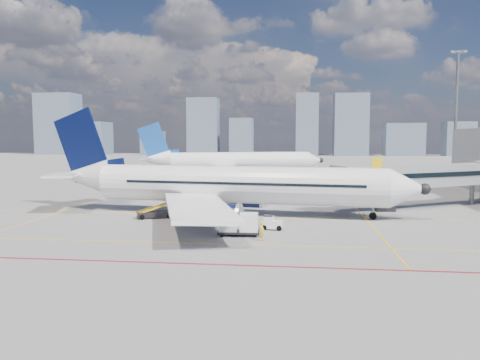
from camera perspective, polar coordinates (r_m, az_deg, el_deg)
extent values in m
plane|color=gray|center=(43.48, -2.13, -6.04)|extent=(420.00, 420.00, 0.00)
cube|color=#F9B70D|center=(51.28, -0.75, -4.32)|extent=(60.00, 0.18, 0.01)
cube|color=#F9B70D|center=(37.69, -3.54, -7.77)|extent=(80.00, 0.15, 0.01)
cube|color=#F9B70D|center=(45.55, 16.05, -5.72)|extent=(0.15, 28.00, 0.01)
cube|color=#F9B70D|center=(57.38, -21.01, -3.65)|extent=(0.15, 30.00, 0.01)
cube|color=maroon|center=(31.99, -5.49, -10.14)|extent=(90.00, 0.25, 0.01)
cube|color=#92949A|center=(60.54, 21.69, 0.48)|extent=(20.84, 13.93, 2.60)
cube|color=black|center=(60.53, 21.70, 0.67)|extent=(20.52, 13.82, 0.55)
cube|color=#92949A|center=(53.20, 13.29, 0.12)|extent=(4.49, 4.56, 3.00)
cube|color=black|center=(56.51, 17.30, -3.32)|extent=(2.20, 1.00, 0.70)
cylinder|color=slate|center=(56.33, 17.33, -1.96)|extent=(0.56, 0.56, 2.70)
cylinder|color=slate|center=(66.39, 26.42, -1.00)|extent=(0.60, 0.60, 3.90)
cube|color=#F9B70D|center=(53.27, 16.35, 2.00)|extent=(1.26, 0.82, 1.20)
cylinder|color=slate|center=(102.19, 24.81, 6.94)|extent=(0.56, 0.56, 25.00)
cube|color=slate|center=(103.48, 25.08, 13.98)|extent=(3.20, 0.40, 0.50)
cube|color=#AAACB1|center=(102.89, 24.47, 14.06)|extent=(0.60, 0.15, 0.35)
cube|color=#AAACB1|center=(103.24, 25.12, 14.00)|extent=(0.60, 0.15, 0.35)
cube|color=#AAACB1|center=(103.62, 25.77, 13.94)|extent=(0.60, 0.15, 0.35)
cube|color=slate|center=(262.61, -21.24, 6.36)|extent=(20.55, 13.10, 31.42)
cube|color=slate|center=(254.96, -17.77, 4.86)|extent=(18.44, 15.73, 16.71)
cube|color=slate|center=(243.03, -10.52, 4.45)|extent=(10.62, 10.97, 11.90)
cube|color=slate|center=(236.73, -4.51, 6.50)|extent=(15.18, 9.15, 28.39)
cube|color=slate|center=(233.66, 0.21, 5.29)|extent=(10.83, 13.28, 18.24)
cube|color=slate|center=(232.32, 8.16, 6.70)|extent=(10.82, 10.29, 30.07)
cube|color=slate|center=(233.76, 13.33, 6.56)|extent=(16.08, 12.49, 29.70)
cube|color=slate|center=(237.85, 19.34, 4.67)|extent=(18.13, 9.45, 15.53)
cube|color=slate|center=(244.53, 25.10, 4.55)|extent=(13.28, 9.13, 16.14)
cylinder|color=white|center=(51.53, -0.11, -0.57)|extent=(32.03, 7.85, 4.13)
cone|color=white|center=(50.42, 19.94, -1.01)|extent=(4.27, 4.55, 4.13)
sphere|color=black|center=(50.61, 21.61, -1.04)|extent=(1.29, 1.29, 1.16)
cone|color=white|center=(59.04, -18.61, 0.45)|extent=(7.22, 4.90, 4.13)
cube|color=black|center=(50.23, 18.40, -0.32)|extent=(1.76, 1.76, 0.48)
cube|color=white|center=(61.23, 0.54, -0.74)|extent=(13.68, 17.83, 0.61)
cube|color=white|center=(43.01, -5.17, -3.25)|extent=(10.44, 18.32, 0.61)
cylinder|color=#070F36|center=(57.87, 0.81, -2.40)|extent=(4.07, 2.87, 2.44)
cylinder|color=#070F36|center=(46.10, -2.55, -4.34)|extent=(4.07, 2.87, 2.44)
cylinder|color=#AAACB1|center=(57.47, 2.77, -2.46)|extent=(0.66, 2.52, 2.50)
cylinder|color=#AAACB1|center=(45.59, -0.11, -4.44)|extent=(0.66, 2.52, 2.50)
cube|color=#070F36|center=(58.87, -18.71, 4.00)|extent=(7.25, 1.19, 9.03)
cube|color=#070F36|center=(57.65, -16.50, 1.51)|extent=(5.97, 1.02, 2.28)
cube|color=white|center=(62.11, -17.29, 1.05)|extent=(5.64, 6.73, 0.23)
cube|color=white|center=(56.41, -20.81, 0.56)|extent=(4.62, 6.56, 0.23)
cylinder|color=slate|center=(50.45, 15.91, -3.64)|extent=(0.31, 0.31, 1.80)
cylinder|color=black|center=(50.53, 15.89, -4.22)|extent=(0.79, 0.37, 0.76)
cylinder|color=slate|center=(54.73, -0.51, -2.87)|extent=(0.36, 0.36, 1.60)
cylinder|color=black|center=(54.77, -0.51, -3.19)|extent=(1.07, 0.76, 1.00)
cylinder|color=slate|center=(49.46, -2.06, -3.73)|extent=(0.36, 0.36, 1.60)
cylinder|color=black|center=(49.51, -2.06, -4.08)|extent=(1.07, 0.76, 1.00)
cube|color=black|center=(53.36, 0.96, -0.04)|extent=(25.88, 3.17, 0.28)
cube|color=black|center=(49.39, -0.07, -0.45)|extent=(25.88, 3.17, 0.28)
cylinder|color=white|center=(104.64, 0.09, 2.32)|extent=(31.03, 13.83, 4.08)
cone|color=white|center=(109.62, 9.12, 2.38)|extent=(4.86, 5.06, 4.08)
sphere|color=black|center=(110.15, 9.83, 2.38)|extent=(1.46, 1.46, 1.15)
cone|color=white|center=(102.40, -10.39, 2.49)|extent=(7.64, 5.99, 4.08)
cube|color=black|center=(109.11, 8.46, 2.68)|extent=(1.99, 1.99, 0.47)
cube|color=white|center=(113.62, -1.66, 1.97)|extent=(7.06, 17.69, 0.60)
cube|color=white|center=(95.19, 0.34, 1.36)|extent=(15.67, 16.39, 0.60)
cylinder|color=#070F36|center=(110.61, -0.82, 1.21)|extent=(4.33, 3.48, 2.40)
cylinder|color=#070F36|center=(98.77, 0.52, 0.74)|extent=(4.33, 3.48, 2.40)
cylinder|color=#AAACB1|center=(111.01, 0.19, 1.22)|extent=(1.13, 2.46, 2.47)
cylinder|color=#AAACB1|center=(99.21, 1.64, 0.76)|extent=(1.13, 2.46, 2.47)
cube|color=#164797|center=(102.30, -10.42, 4.51)|extent=(6.90, 2.59, 8.91)
cube|color=#164797|center=(102.45, -8.99, 3.13)|extent=(5.69, 2.17, 2.25)
cube|color=white|center=(105.71, -10.67, 2.77)|extent=(3.48, 6.03, 0.23)
cube|color=white|center=(99.03, -10.58, 2.62)|extent=(6.19, 6.49, 0.23)
cylinder|color=black|center=(107.26, -0.75, 0.89)|extent=(1.15, 0.93, 1.00)
cylinder|color=black|center=(101.95, -0.17, 0.67)|extent=(1.15, 0.93, 1.00)
cylinder|color=black|center=(108.61, 7.40, 0.83)|extent=(0.81, 0.51, 0.76)
cube|color=white|center=(43.37, 3.97, -5.44)|extent=(1.98, 1.21, 0.69)
cube|color=white|center=(43.33, 3.52, -4.75)|extent=(0.95, 1.07, 0.52)
cube|color=black|center=(43.30, 3.52, -4.52)|extent=(0.86, 1.02, 0.30)
cylinder|color=black|center=(43.06, 2.96, -5.82)|extent=(0.50, 0.23, 0.48)
cylinder|color=black|center=(43.98, 3.16, -5.59)|extent=(0.50, 0.23, 0.48)
cylinder|color=black|center=(42.87, 4.79, -5.88)|extent=(0.50, 0.23, 0.48)
cylinder|color=black|center=(43.79, 4.95, -5.65)|extent=(0.50, 0.23, 0.48)
cube|color=black|center=(40.67, -0.16, -6.36)|extent=(3.64, 1.76, 0.18)
cube|color=white|center=(40.58, -1.42, -5.13)|extent=(1.61, 1.56, 1.54)
cube|color=white|center=(40.45, 1.11, -5.16)|extent=(1.61, 1.56, 1.54)
cylinder|color=black|center=(40.15, -2.22, -6.74)|extent=(0.32, 0.15, 0.32)
cylinder|color=black|center=(41.50, -2.02, -6.35)|extent=(0.32, 0.15, 0.32)
cylinder|color=black|center=(39.95, 1.77, -6.80)|extent=(0.32, 0.15, 0.32)
cylinder|color=black|center=(41.31, 1.84, -6.40)|extent=(0.32, 0.15, 0.32)
cube|color=black|center=(50.23, -10.33, -4.14)|extent=(3.93, 2.71, 0.62)
cube|color=black|center=(50.18, -9.54, -3.07)|extent=(5.21, 2.95, 1.63)
cube|color=#F9B70D|center=(50.66, -9.62, -2.99)|extent=(4.89, 2.22, 1.70)
cube|color=#F9B70D|center=(49.70, -9.47, -3.15)|extent=(4.89, 2.22, 1.70)
cylinder|color=black|center=(49.50, -11.87, -4.46)|extent=(0.57, 0.41, 0.53)
cylinder|color=black|center=(50.72, -12.00, -4.24)|extent=(0.57, 0.41, 0.53)
cylinder|color=black|center=(49.83, -8.62, -4.35)|extent=(0.57, 0.41, 0.53)
cylinder|color=black|center=(51.04, -8.83, -4.12)|extent=(0.57, 0.41, 0.53)
imported|color=yellow|center=(38.65, 2.69, -6.26)|extent=(0.48, 0.63, 1.57)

